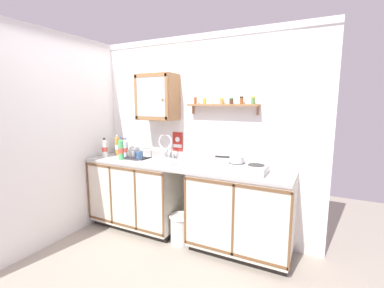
% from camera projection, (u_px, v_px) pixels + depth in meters
% --- Properties ---
extents(floor, '(5.69, 5.69, 0.00)m').
position_uv_depth(floor, '(171.00, 247.00, 3.13)').
color(floor, '#9E9384').
rests_on(floor, ground).
extents(back_wall, '(3.29, 0.07, 2.55)m').
position_uv_depth(back_wall, '(193.00, 135.00, 3.46)').
color(back_wall, white).
rests_on(back_wall, ground).
extents(side_wall_left, '(0.05, 3.37, 2.55)m').
position_uv_depth(side_wall_left, '(63.00, 138.00, 3.27)').
color(side_wall_left, white).
rests_on(side_wall_left, ground).
extents(lower_cabinet_run, '(1.25, 0.58, 0.93)m').
position_uv_depth(lower_cabinet_run, '(137.00, 194.00, 3.62)').
color(lower_cabinet_run, black).
rests_on(lower_cabinet_run, ground).
extents(lower_cabinet_run_right, '(1.15, 0.58, 0.93)m').
position_uv_depth(lower_cabinet_run_right, '(241.00, 213.00, 2.97)').
color(lower_cabinet_run_right, black).
rests_on(lower_cabinet_run_right, ground).
extents(countertop, '(2.65, 0.61, 0.03)m').
position_uv_depth(countertop, '(182.00, 166.00, 3.23)').
color(countertop, '#B2B2AD').
rests_on(countertop, lower_cabinet_run).
extents(backsplash, '(2.65, 0.02, 0.08)m').
position_uv_depth(backsplash, '(192.00, 157.00, 3.47)').
color(backsplash, '#B2B2AD').
rests_on(backsplash, countertop).
extents(sink, '(0.51, 0.44, 0.46)m').
position_uv_depth(sink, '(162.00, 161.00, 3.41)').
color(sink, silver).
rests_on(sink, countertop).
extents(hot_plate_stove, '(0.45, 0.32, 0.09)m').
position_uv_depth(hot_plate_stove, '(246.00, 168.00, 2.85)').
color(hot_plate_stove, silver).
rests_on(hot_plate_stove, countertop).
extents(saucepan, '(0.32, 0.17, 0.07)m').
position_uv_depth(saucepan, '(236.00, 159.00, 2.91)').
color(saucepan, silver).
rests_on(saucepan, hot_plate_stove).
extents(bottle_water_clear_0, '(0.07, 0.07, 0.27)m').
position_uv_depth(bottle_water_clear_0, '(126.00, 149.00, 3.65)').
color(bottle_water_clear_0, silver).
rests_on(bottle_water_clear_0, countertop).
extents(bottle_detergent_teal_1, '(0.07, 0.07, 0.26)m').
position_uv_depth(bottle_detergent_teal_1, '(123.00, 147.00, 3.74)').
color(bottle_detergent_teal_1, teal).
rests_on(bottle_detergent_teal_1, countertop).
extents(bottle_soda_green_2, '(0.07, 0.07, 0.30)m').
position_uv_depth(bottle_soda_green_2, '(121.00, 149.00, 3.50)').
color(bottle_soda_green_2, '#4CB266').
rests_on(bottle_soda_green_2, countertop).
extents(bottle_opaque_white_3, '(0.08, 0.08, 0.27)m').
position_uv_depth(bottle_opaque_white_3, '(105.00, 148.00, 3.65)').
color(bottle_opaque_white_3, white).
rests_on(bottle_opaque_white_3, countertop).
extents(bottle_juice_amber_4, '(0.07, 0.07, 0.30)m').
position_uv_depth(bottle_juice_amber_4, '(117.00, 146.00, 3.80)').
color(bottle_juice_amber_4, gold).
rests_on(bottle_juice_amber_4, countertop).
extents(dish_rack, '(0.35, 0.23, 0.17)m').
position_uv_depth(dish_rack, '(136.00, 156.00, 3.57)').
color(dish_rack, '#333338').
rests_on(dish_rack, countertop).
extents(mug, '(0.10, 0.12, 0.11)m').
position_uv_depth(mug, '(139.00, 155.00, 3.53)').
color(mug, '#3F6699').
rests_on(mug, countertop).
extents(wall_cabinet, '(0.52, 0.33, 0.59)m').
position_uv_depth(wall_cabinet, '(157.00, 97.00, 3.42)').
color(wall_cabinet, '#996B42').
extents(spice_shelf, '(0.88, 0.14, 0.22)m').
position_uv_depth(spice_shelf, '(222.00, 104.00, 3.12)').
color(spice_shelf, '#996B42').
extents(warning_sign, '(0.15, 0.01, 0.26)m').
position_uv_depth(warning_sign, '(178.00, 142.00, 3.54)').
color(warning_sign, '#B2261E').
extents(trash_bin, '(0.29, 0.29, 0.35)m').
position_uv_depth(trash_bin, '(181.00, 228.00, 3.22)').
color(trash_bin, silver).
rests_on(trash_bin, ground).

